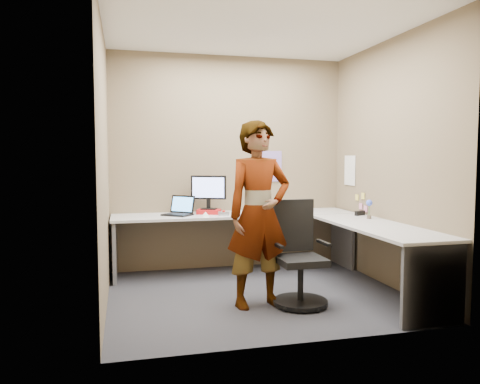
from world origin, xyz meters
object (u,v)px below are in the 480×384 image
object	(u,v)px
office_chair	(298,263)
person	(259,214)
monitor	(208,189)
desk	(285,231)

from	to	relation	value
office_chair	person	distance (m)	0.62
person	monitor	bearing A→B (deg)	89.68
monitor	office_chair	xyz separation A→B (m)	(0.62, -1.43, -0.62)
desk	person	world-z (taller)	person
office_chair	person	size ratio (longest dim) A/B	0.56
person	office_chair	bearing A→B (deg)	-16.99
monitor	desk	bearing A→B (deg)	-19.09
person	desk	bearing A→B (deg)	44.31
desk	monitor	size ratio (longest dim) A/B	7.17
desk	office_chair	xyz separation A→B (m)	(-0.14, -0.78, -0.18)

